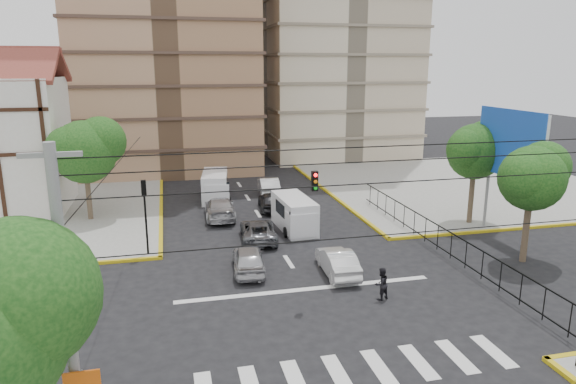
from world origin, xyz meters
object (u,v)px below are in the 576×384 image
object	(u,v)px
van_right_lane	(295,215)
car_white_front_right	(337,261)
pedestrian_crosswalk	(381,284)
traffic_light_nw	(145,205)
van_left_lane	(215,187)
car_silver_front_left	(248,259)

from	to	relation	value
van_right_lane	car_white_front_right	bearing A→B (deg)	-90.85
pedestrian_crosswalk	traffic_light_nw	bearing A→B (deg)	-57.47
traffic_light_nw	pedestrian_crosswalk	size ratio (longest dim) A/B	2.79
traffic_light_nw	van_right_lane	bearing A→B (deg)	15.84
traffic_light_nw	van_right_lane	distance (m)	10.14
pedestrian_crosswalk	van_right_lane	bearing A→B (deg)	-102.55
van_right_lane	van_left_lane	world-z (taller)	van_left_lane
traffic_light_nw	van_left_lane	world-z (taller)	traffic_light_nw
traffic_light_nw	pedestrian_crosswalk	world-z (taller)	traffic_light_nw
car_white_front_right	traffic_light_nw	bearing A→B (deg)	-24.56
traffic_light_nw	car_silver_front_left	size ratio (longest dim) A/B	1.06
van_left_lane	pedestrian_crosswalk	world-z (taller)	van_left_lane
car_silver_front_left	car_white_front_right	bearing A→B (deg)	167.91
traffic_light_nw	car_white_front_right	world-z (taller)	traffic_light_nw
traffic_light_nw	van_left_lane	xyz separation A→B (m)	(5.12, 12.04, -2.01)
pedestrian_crosswalk	car_white_front_right	bearing A→B (deg)	-92.88
traffic_light_nw	van_right_lane	size ratio (longest dim) A/B	0.87
van_left_lane	car_silver_front_left	xyz separation A→B (m)	(0.24, -15.69, -0.39)
van_left_lane	pedestrian_crosswalk	size ratio (longest dim) A/B	3.33
pedestrian_crosswalk	van_left_lane	bearing A→B (deg)	-93.81
car_white_front_right	pedestrian_crosswalk	size ratio (longest dim) A/B	2.68
traffic_light_nw	car_white_front_right	distance (m)	11.40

